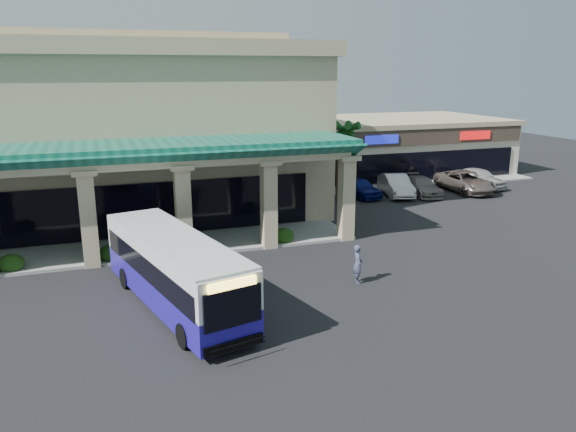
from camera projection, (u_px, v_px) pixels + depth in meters
name	position (u px, v px, depth m)	size (l,w,h in m)	color
ground	(272.00, 284.00, 24.94)	(110.00, 110.00, 0.00)	black
main_building	(74.00, 128.00, 35.54)	(30.80, 14.80, 11.35)	tan
arcade	(77.00, 203.00, 27.86)	(30.00, 6.20, 5.70)	#0F5B49
strip_mall	(378.00, 145.00, 52.00)	(22.50, 12.50, 4.90)	beige
palm_0	(344.00, 163.00, 36.87)	(2.40, 2.40, 6.60)	#0F3B12
palm_1	(339.00, 161.00, 40.03)	(2.40, 2.40, 5.80)	#0F3B12
broadleaf_tree	(289.00, 159.00, 44.08)	(2.60, 2.60, 4.81)	#16350C
transit_bus	(175.00, 272.00, 22.25)	(2.44, 10.48, 2.93)	#2115A0
pedestrian	(358.00, 264.00, 24.93)	(0.64, 0.42, 1.77)	#3F455F
car_silver	(359.00, 187.00, 41.88)	(1.74, 4.32, 1.47)	#0A1259
car_white	(396.00, 185.00, 42.30)	(1.69, 4.85, 1.60)	silver
car_red	(421.00, 186.00, 42.54)	(1.92, 4.72, 1.37)	slate
car_gray	(466.00, 182.00, 43.66)	(2.62, 5.67, 1.58)	#645951
car_extra	(479.00, 178.00, 45.13)	(1.88, 4.67, 1.59)	silver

